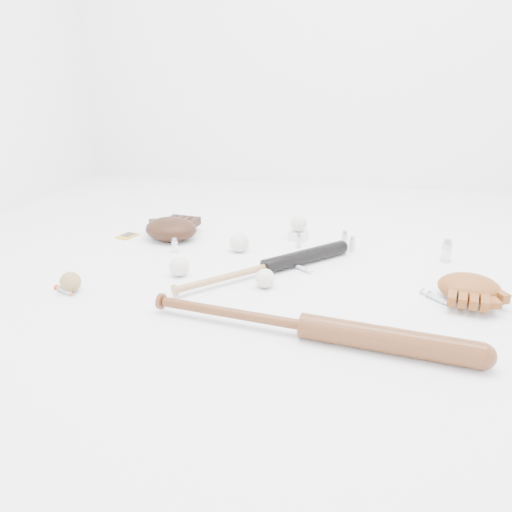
% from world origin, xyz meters
% --- Properties ---
extents(bat_dark, '(0.60, 0.61, 0.06)m').
position_xyz_m(bat_dark, '(0.00, -0.02, 0.03)').
color(bat_dark, black).
rests_on(bat_dark, ground).
extents(bat_wood, '(1.00, 0.21, 0.07)m').
position_xyz_m(bat_wood, '(0.19, -0.45, 0.04)').
color(bat_wood, brown).
rests_on(bat_wood, ground).
extents(glove_dark, '(0.31, 0.31, 0.10)m').
position_xyz_m(glove_dark, '(-0.49, 0.28, 0.05)').
color(glove_dark, black).
rests_on(glove_dark, ground).
extents(glove_tan, '(0.28, 0.28, 0.09)m').
position_xyz_m(glove_tan, '(0.70, -0.09, 0.04)').
color(glove_tan, brown).
rests_on(glove_tan, ground).
extents(trading_card, '(0.09, 0.11, 0.01)m').
position_xyz_m(trading_card, '(-0.70, 0.27, 0.00)').
color(trading_card, gold).
rests_on(trading_card, ground).
extents(pedestal, '(0.09, 0.09, 0.04)m').
position_xyz_m(pedestal, '(0.07, 0.39, 0.02)').
color(pedestal, white).
rests_on(pedestal, ground).
extents(baseball_on_pedestal, '(0.07, 0.07, 0.07)m').
position_xyz_m(baseball_on_pedestal, '(0.07, 0.39, 0.08)').
color(baseball_on_pedestal, silver).
rests_on(baseball_on_pedestal, pedestal).
extents(baseball_left, '(0.07, 0.07, 0.07)m').
position_xyz_m(baseball_left, '(-0.31, -0.10, 0.04)').
color(baseball_left, silver).
rests_on(baseball_left, ground).
extents(baseball_upper, '(0.08, 0.08, 0.08)m').
position_xyz_m(baseball_upper, '(-0.15, 0.19, 0.04)').
color(baseball_upper, silver).
rests_on(baseball_upper, ground).
extents(baseball_mid, '(0.07, 0.07, 0.07)m').
position_xyz_m(baseball_mid, '(0.02, -0.14, 0.03)').
color(baseball_mid, silver).
rests_on(baseball_mid, ground).
extents(baseball_aged, '(0.07, 0.07, 0.07)m').
position_xyz_m(baseball_aged, '(-0.63, -0.31, 0.04)').
color(baseball_aged, olive).
rests_on(baseball_aged, ground).
extents(syringe_0, '(0.13, 0.08, 0.02)m').
position_xyz_m(syringe_0, '(-0.64, -0.33, 0.01)').
color(syringe_0, '#ADBCC6').
rests_on(syringe_0, ground).
extents(syringe_1, '(0.13, 0.11, 0.02)m').
position_xyz_m(syringe_1, '(0.12, 0.05, 0.01)').
color(syringe_1, '#ADBCC6').
rests_on(syringe_1, ground).
extents(syringe_2, '(0.14, 0.14, 0.02)m').
position_xyz_m(syringe_2, '(0.04, 0.12, 0.01)').
color(syringe_2, '#ADBCC6').
rests_on(syringe_2, ground).
extents(syringe_3, '(0.12, 0.13, 0.02)m').
position_xyz_m(syringe_3, '(0.60, -0.13, 0.01)').
color(syringe_3, '#ADBCC6').
rests_on(syringe_3, ground).
extents(vial_0, '(0.02, 0.02, 0.06)m').
position_xyz_m(vial_0, '(0.08, 0.29, 0.03)').
color(vial_0, silver).
rests_on(vial_0, ground).
extents(vial_1, '(0.03, 0.03, 0.06)m').
position_xyz_m(vial_1, '(0.31, 0.29, 0.03)').
color(vial_1, silver).
rests_on(vial_1, ground).
extents(vial_2, '(0.03, 0.03, 0.07)m').
position_xyz_m(vial_2, '(0.27, 0.36, 0.03)').
color(vial_2, silver).
rests_on(vial_2, ground).
extents(vial_3, '(0.04, 0.04, 0.09)m').
position_xyz_m(vial_3, '(0.67, 0.25, 0.05)').
color(vial_3, silver).
rests_on(vial_3, ground).
extents(vial_4, '(0.02, 0.02, 0.06)m').
position_xyz_m(vial_4, '(-0.41, 0.12, 0.03)').
color(vial_4, silver).
rests_on(vial_4, ground).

